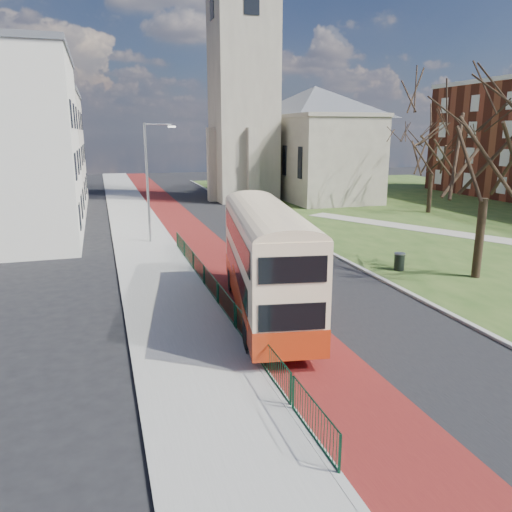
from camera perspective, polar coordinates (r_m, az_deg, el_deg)
name	(u,v)px	position (r m, az deg, el deg)	size (l,w,h in m)	color
ground	(315,331)	(19.76, 6.72, -8.47)	(160.00, 160.00, 0.00)	black
road_carriageway	(227,233)	(38.48, -3.34, 2.70)	(9.00, 120.00, 0.01)	black
bus_lane	(192,235)	(37.93, -7.30, 2.44)	(3.40, 120.00, 0.01)	#591414
pavement_west	(141,237)	(37.47, -13.03, 2.14)	(4.00, 120.00, 0.12)	gray
kerb_west	(168,235)	(37.66, -10.00, 2.35)	(0.25, 120.00, 0.13)	#999993
kerb_east	(275,224)	(41.65, 2.15, 3.66)	(0.25, 80.00, 0.13)	#999993
grass_green	(472,213)	(51.73, 23.49, 4.48)	(40.00, 80.00, 0.04)	#2B491A
pedestrian_railing	(217,293)	(22.26, -4.45, -4.28)	(0.07, 24.00, 1.12)	#0C3520
gothic_church	(283,80)	(58.50, 3.08, 19.46)	(16.38, 18.00, 40.00)	gray
street_block_far	(29,150)	(55.04, -24.48, 10.92)	(10.30, 16.30, 11.50)	beige
streetlamp	(149,177)	(34.91, -12.09, 8.87)	(2.13, 0.18, 8.00)	gray
bus	(266,257)	(20.39, 1.13, -0.07)	(4.26, 11.01, 4.49)	#B22F10
winter_tree_near	(491,132)	(27.96, 25.30, 12.71)	(7.63, 7.63, 10.80)	black
winter_tree_far	(434,142)	(50.20, 19.67, 12.12)	(8.53, 8.53, 9.44)	#2F2117
litter_bin	(399,262)	(28.80, 16.06, -0.61)	(0.62, 0.62, 0.98)	black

